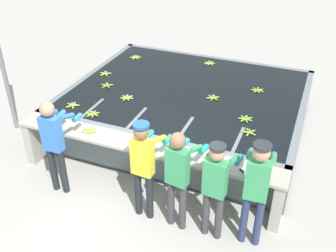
{
  "coord_description": "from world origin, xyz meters",
  "views": [
    {
      "loc": [
        2.36,
        -4.47,
        4.51
      ],
      "look_at": [
        0.0,
        1.32,
        0.63
      ],
      "focal_mm": 42.0,
      "sensor_mm": 36.0,
      "label": 1
    }
  ],
  "objects_px": {
    "worker_1": "(144,161)",
    "banana_bunch_floating_7": "(127,98)",
    "banana_bunch_floating_1": "(249,132)",
    "banana_bunch_floating_4": "(213,98)",
    "worker_0": "(54,139)",
    "banana_bunch_floating_0": "(245,119)",
    "banana_bunch_ledge_1": "(89,131)",
    "worker_3": "(216,182)",
    "banana_bunch_ledge_0": "(212,156)",
    "knife_0": "(245,173)",
    "banana_bunch_floating_6": "(257,90)",
    "worker_2": "(178,172)",
    "support_post_left": "(1,58)",
    "banana_bunch_floating_8": "(209,63)",
    "worker_4": "(257,184)",
    "banana_bunch_floating_9": "(136,57)",
    "banana_bunch_floating_2": "(107,85)",
    "banana_bunch_floating_5": "(93,114)",
    "knife_1": "(52,122)",
    "banana_bunch_floating_10": "(72,105)",
    "banana_bunch_floating_3": "(105,74)"
  },
  "relations": [
    {
      "from": "banana_bunch_floating_1",
      "to": "banana_bunch_floating_4",
      "type": "xyz_separation_m",
      "value": [
        -0.93,
        0.98,
        -0.0
      ]
    },
    {
      "from": "worker_0",
      "to": "worker_1",
      "type": "relative_size",
      "value": 1.01
    },
    {
      "from": "worker_4",
      "to": "banana_bunch_floating_6",
      "type": "relative_size",
      "value": 6.18
    },
    {
      "from": "banana_bunch_floating_5",
      "to": "banana_bunch_floating_7",
      "type": "height_order",
      "value": "same"
    },
    {
      "from": "banana_bunch_floating_4",
      "to": "support_post_left",
      "type": "distance_m",
      "value": 4.23
    },
    {
      "from": "banana_bunch_floating_5",
      "to": "banana_bunch_floating_7",
      "type": "xyz_separation_m",
      "value": [
        0.29,
        0.81,
        0.0
      ]
    },
    {
      "from": "banana_bunch_floating_1",
      "to": "banana_bunch_floating_2",
      "type": "bearing_deg",
      "value": 167.92
    },
    {
      "from": "banana_bunch_ledge_0",
      "to": "knife_0",
      "type": "height_order",
      "value": "banana_bunch_ledge_0"
    },
    {
      "from": "worker_1",
      "to": "banana_bunch_floating_9",
      "type": "xyz_separation_m",
      "value": [
        -2.03,
        3.85,
        -0.12
      ]
    },
    {
      "from": "worker_3",
      "to": "banana_bunch_floating_7",
      "type": "distance_m",
      "value": 3.03
    },
    {
      "from": "banana_bunch_floating_0",
      "to": "banana_bunch_floating_1",
      "type": "distance_m",
      "value": 0.45
    },
    {
      "from": "banana_bunch_floating_4",
      "to": "knife_1",
      "type": "bearing_deg",
      "value": -140.48
    },
    {
      "from": "worker_0",
      "to": "banana_bunch_floating_1",
      "type": "distance_m",
      "value": 3.22
    },
    {
      "from": "banana_bunch_floating_5",
      "to": "banana_bunch_floating_9",
      "type": "height_order",
      "value": "same"
    },
    {
      "from": "banana_bunch_floating_3",
      "to": "banana_bunch_floating_9",
      "type": "relative_size",
      "value": 0.98
    },
    {
      "from": "worker_3",
      "to": "worker_1",
      "type": "bearing_deg",
      "value": 179.87
    },
    {
      "from": "banana_bunch_floating_8",
      "to": "support_post_left",
      "type": "relative_size",
      "value": 0.09
    },
    {
      "from": "banana_bunch_floating_1",
      "to": "banana_bunch_floating_7",
      "type": "bearing_deg",
      "value": 172.22
    },
    {
      "from": "worker_0",
      "to": "banana_bunch_floating_9",
      "type": "height_order",
      "value": "worker_0"
    },
    {
      "from": "worker_1",
      "to": "knife_1",
      "type": "distance_m",
      "value": 2.15
    },
    {
      "from": "worker_2",
      "to": "worker_3",
      "type": "xyz_separation_m",
      "value": [
        0.55,
        0.01,
        -0.03
      ]
    },
    {
      "from": "banana_bunch_floating_2",
      "to": "banana_bunch_ledge_0",
      "type": "height_order",
      "value": "banana_bunch_ledge_0"
    },
    {
      "from": "worker_1",
      "to": "banana_bunch_floating_7",
      "type": "height_order",
      "value": "worker_1"
    },
    {
      "from": "worker_1",
      "to": "banana_bunch_ledge_0",
      "type": "relative_size",
      "value": 6.46
    },
    {
      "from": "banana_bunch_floating_1",
      "to": "banana_bunch_floating_6",
      "type": "height_order",
      "value": "same"
    },
    {
      "from": "worker_1",
      "to": "banana_bunch_floating_5",
      "type": "height_order",
      "value": "worker_1"
    },
    {
      "from": "worker_4",
      "to": "banana_bunch_floating_3",
      "type": "bearing_deg",
      "value": 145.55
    },
    {
      "from": "banana_bunch_ledge_0",
      "to": "support_post_left",
      "type": "distance_m",
      "value": 4.63
    },
    {
      "from": "banana_bunch_floating_8",
      "to": "banana_bunch_ledge_0",
      "type": "relative_size",
      "value": 1.07
    },
    {
      "from": "banana_bunch_ledge_0",
      "to": "knife_1",
      "type": "xyz_separation_m",
      "value": [
        -2.92,
        -0.06,
        -0.01
      ]
    },
    {
      "from": "worker_4",
      "to": "banana_bunch_floating_2",
      "type": "relative_size",
      "value": 6.26
    },
    {
      "from": "banana_bunch_floating_4",
      "to": "banana_bunch_floating_6",
      "type": "height_order",
      "value": "same"
    },
    {
      "from": "worker_4",
      "to": "banana_bunch_floating_9",
      "type": "xyz_separation_m",
      "value": [
        -3.68,
        3.78,
        -0.15
      ]
    },
    {
      "from": "banana_bunch_ledge_1",
      "to": "banana_bunch_floating_9",
      "type": "bearing_deg",
      "value": 102.73
    },
    {
      "from": "knife_0",
      "to": "knife_1",
      "type": "distance_m",
      "value": 3.48
    },
    {
      "from": "banana_bunch_ledge_1",
      "to": "support_post_left",
      "type": "xyz_separation_m",
      "value": [
        -2.39,
        0.73,
        0.68
      ]
    },
    {
      "from": "banana_bunch_floating_0",
      "to": "banana_bunch_ledge_1",
      "type": "distance_m",
      "value": 2.76
    },
    {
      "from": "worker_1",
      "to": "banana_bunch_floating_0",
      "type": "bearing_deg",
      "value": 61.32
    },
    {
      "from": "banana_bunch_floating_3",
      "to": "banana_bunch_floating_9",
      "type": "xyz_separation_m",
      "value": [
        0.2,
        1.11,
        -0.0
      ]
    },
    {
      "from": "banana_bunch_ledge_1",
      "to": "knife_0",
      "type": "height_order",
      "value": "banana_bunch_ledge_1"
    },
    {
      "from": "banana_bunch_floating_0",
      "to": "banana_bunch_floating_7",
      "type": "relative_size",
      "value": 1.0
    },
    {
      "from": "banana_bunch_floating_7",
      "to": "knife_1",
      "type": "height_order",
      "value": "banana_bunch_floating_7"
    },
    {
      "from": "banana_bunch_floating_0",
      "to": "banana_bunch_floating_10",
      "type": "distance_m",
      "value": 3.25
    },
    {
      "from": "banana_bunch_ledge_1",
      "to": "worker_3",
      "type": "bearing_deg",
      "value": -13.29
    },
    {
      "from": "worker_3",
      "to": "banana_bunch_floating_5",
      "type": "xyz_separation_m",
      "value": [
        -2.65,
        1.09,
        -0.07
      ]
    },
    {
      "from": "banana_bunch_floating_10",
      "to": "knife_0",
      "type": "bearing_deg",
      "value": -12.7
    },
    {
      "from": "banana_bunch_floating_2",
      "to": "banana_bunch_floating_4",
      "type": "distance_m",
      "value": 2.23
    },
    {
      "from": "banana_bunch_floating_5",
      "to": "banana_bunch_floating_1",
      "type": "bearing_deg",
      "value": 9.55
    },
    {
      "from": "knife_0",
      "to": "worker_4",
      "type": "bearing_deg",
      "value": -57.97
    },
    {
      "from": "worker_2",
      "to": "banana_bunch_ledge_0",
      "type": "relative_size",
      "value": 6.41
    }
  ]
}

